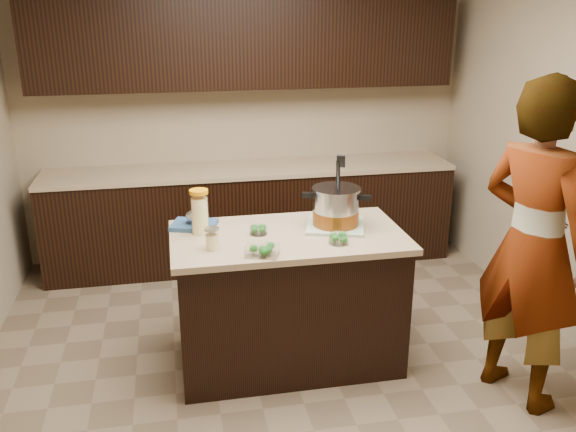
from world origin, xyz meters
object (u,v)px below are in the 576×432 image
Objects in this scene: person at (533,246)px; lemonade_pitcher at (200,214)px; island at (288,298)px; stock_pot at (336,209)px.

lemonade_pitcher is at bearing 45.60° from person.
person reaches higher than lemonade_pitcher.
lemonade_pitcher is (-0.54, 0.12, 0.58)m from island.
island is 0.80m from lemonade_pitcher.
island is 1.52m from person.
stock_pot is at bearing 11.46° from island.
stock_pot is 1.19m from person.
island is at bearing -148.55° from stock_pot.
stock_pot is at bearing 32.17° from person.
lemonade_pitcher reaches higher than island.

